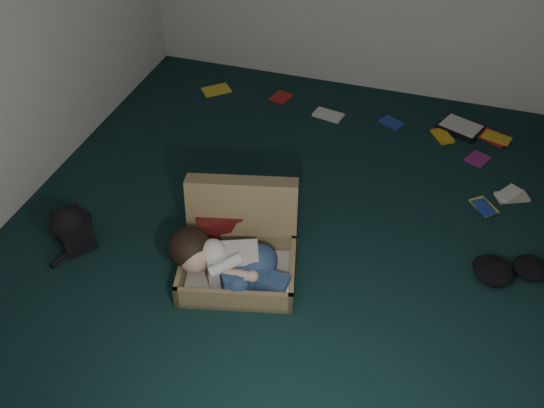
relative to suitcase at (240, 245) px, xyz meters
The scene contains 10 objects.
floor 0.49m from the suitcase, 71.90° to the left, with size 4.50×4.50×0.00m, color black.
wall_front 2.14m from the suitcase, 85.47° to the right, with size 4.50×4.50×0.00m, color silver.
wall_left 2.22m from the suitcase, 166.68° to the left, with size 4.50×4.50×0.00m, color silver.
suitcase is the anchor object (origin of this frame).
person 0.21m from the suitcase, 91.62° to the right, with size 0.87×0.43×0.35m.
maroon_bin 0.29m from the suitcase, 131.68° to the left, with size 0.55×0.52×0.30m.
backpack 1.24m from the suitcase, behind, with size 0.40×0.32×0.24m, color black, non-canonical shape.
clothing_pile 1.90m from the suitcase, 13.53° to the left, with size 0.44×0.36×0.14m, color black, non-canonical shape.
paper_tray 2.58m from the suitcase, 57.62° to the left, with size 0.45×0.40×0.05m.
book_scatter 2.10m from the suitcase, 64.94° to the left, with size 3.09×1.34×0.02m.
Camera 1 is at (0.91, -3.03, 3.04)m, focal length 38.00 mm.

